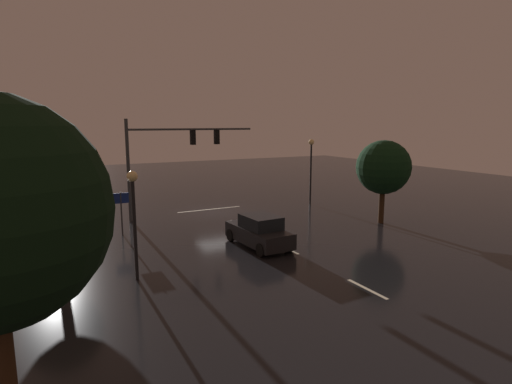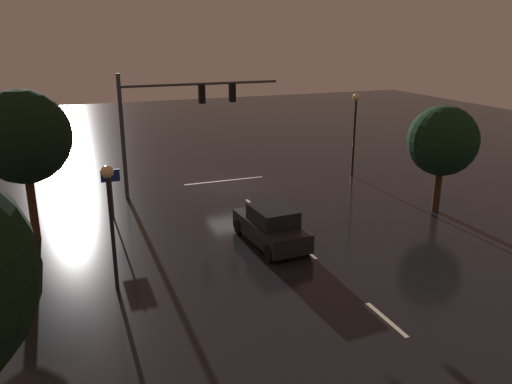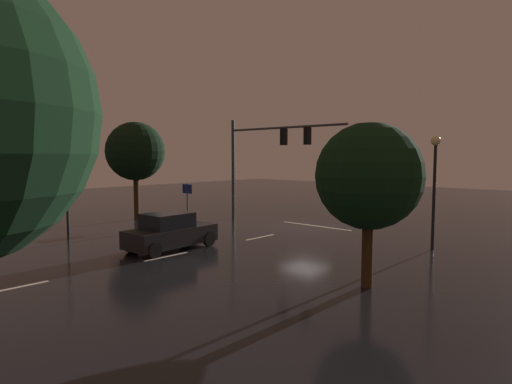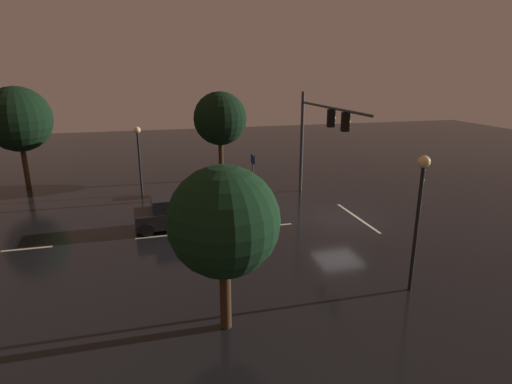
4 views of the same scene
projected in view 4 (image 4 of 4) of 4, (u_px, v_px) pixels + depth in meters
ground_plane at (340, 219)px, 23.35m from camera, size 80.00×80.00×0.00m
traffic_signal_assembly at (320, 128)px, 24.90m from camera, size 8.99×0.47×6.73m
lane_dash_far at (272, 226)px, 22.38m from camera, size 0.16×2.20×0.01m
lane_dash_mid at (158, 236)px, 20.93m from camera, size 0.16×2.20×0.01m
lane_dash_near at (27, 249)px, 19.47m from camera, size 0.16×2.20×0.01m
stop_bar at (357, 217)px, 23.61m from camera, size 5.00×0.16×0.01m
car_approaching at (176, 213)px, 21.96m from camera, size 2.12×4.45×1.70m
street_lamp_left_kerb at (420, 199)px, 14.83m from camera, size 0.44×0.44×5.21m
street_lamp_right_kerb at (138, 147)px, 27.08m from camera, size 0.44×0.44×4.56m
route_sign at (253, 164)px, 28.64m from camera, size 0.90×0.09×2.52m
tree_right_near at (18, 119)px, 28.53m from camera, size 4.47×4.47×7.05m
tree_left_far at (224, 222)px, 12.56m from camera, size 3.47×3.47×5.39m
tree_right_far at (220, 119)px, 30.70m from camera, size 3.94×3.94×6.60m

